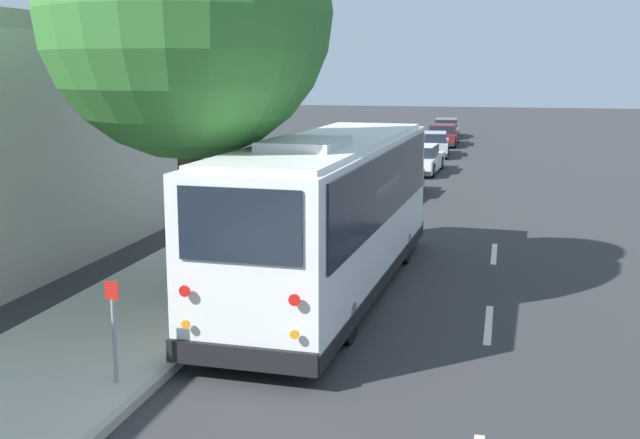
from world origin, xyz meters
TOP-DOWN VIEW (x-y plane):
  - ground_plane at (0.00, 0.00)m, footprint 160.00×160.00m
  - sidewalk_slab at (0.00, 3.50)m, footprint 80.00×3.49m
  - curb_strip at (0.00, 1.69)m, footprint 80.00×0.14m
  - shuttle_bus at (-0.02, 0.18)m, footprint 10.91×2.95m
  - parked_sedan_black at (13.31, 0.73)m, footprint 4.50×2.08m
  - parked_sedan_white at (20.31, 0.42)m, footprint 4.73×1.99m
  - parked_sedan_silver at (27.43, 0.50)m, footprint 4.46×2.00m
  - parked_sedan_maroon at (33.42, 0.38)m, footprint 4.67×1.84m
  - parked_sedan_gray at (39.23, 0.62)m, footprint 4.66×1.98m
  - sign_post_near at (-5.97, 2.19)m, footprint 0.06×0.22m
  - sign_post_far at (-3.83, 2.19)m, footprint 0.06×0.06m
  - lane_stripe_mid at (-1.42, -3.24)m, footprint 2.40×0.14m
  - lane_stripe_ahead at (4.58, -3.24)m, footprint 2.40×0.14m

SIDE VIEW (x-z plane):
  - ground_plane at x=0.00m, z-range 0.00..0.00m
  - lane_stripe_mid at x=-1.42m, z-range 0.00..0.01m
  - lane_stripe_ahead at x=4.58m, z-range 0.00..0.01m
  - sidewalk_slab at x=0.00m, z-range 0.00..0.15m
  - curb_strip at x=0.00m, z-range 0.00..0.15m
  - parked_sedan_gray at x=39.23m, z-range -0.05..1.21m
  - parked_sedan_white at x=20.31m, z-range -0.05..1.23m
  - parked_sedan_maroon at x=33.42m, z-range -0.05..1.23m
  - parked_sedan_silver at x=27.43m, z-range -0.05..1.24m
  - parked_sedan_black at x=13.31m, z-range -0.05..1.25m
  - sign_post_far at x=-3.83m, z-range 0.15..1.29m
  - sign_post_near at x=-5.97m, z-range 0.17..1.76m
  - shuttle_bus at x=-0.02m, z-range 0.13..3.65m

